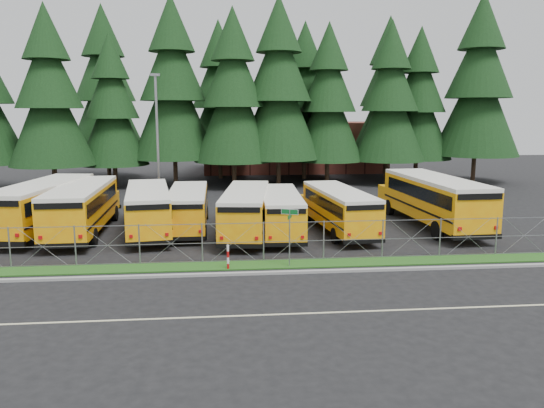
# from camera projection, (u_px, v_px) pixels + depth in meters

# --- Properties ---
(ground) EXTENTS (120.00, 120.00, 0.00)m
(ground) POSITION_uv_depth(u_px,v_px,m) (281.00, 255.00, 27.29)
(ground) COLOR black
(ground) RESTS_ON ground
(curb) EXTENTS (50.00, 0.25, 0.12)m
(curb) POSITION_uv_depth(u_px,v_px,m) (289.00, 272.00, 24.24)
(curb) COLOR gray
(curb) RESTS_ON ground
(grass_verge) EXTENTS (50.00, 1.40, 0.06)m
(grass_verge) POSITION_uv_depth(u_px,v_px,m) (285.00, 264.00, 25.62)
(grass_verge) COLOR #1A4614
(grass_verge) RESTS_ON ground
(road_lane_line) EXTENTS (50.00, 0.12, 0.01)m
(road_lane_line) POSITION_uv_depth(u_px,v_px,m) (306.00, 313.00, 19.45)
(road_lane_line) COLOR beige
(road_lane_line) RESTS_ON ground
(chainlink_fence) EXTENTS (44.00, 0.10, 2.00)m
(chainlink_fence) POSITION_uv_depth(u_px,v_px,m) (284.00, 241.00, 26.14)
(chainlink_fence) COLOR gray
(chainlink_fence) RESTS_ON ground
(brick_building) EXTENTS (22.00, 10.00, 6.00)m
(brick_building) POSITION_uv_depth(u_px,v_px,m) (293.00, 146.00, 66.57)
(brick_building) COLOR brown
(brick_building) RESTS_ON ground
(bus_0) EXTENTS (4.35, 12.01, 3.08)m
(bus_0) POSITION_uv_depth(u_px,v_px,m) (46.00, 207.00, 32.46)
(bus_0) COLOR orange
(bus_0) RESTS_ON ground
(bus_1) EXTENTS (3.01, 11.52, 3.00)m
(bus_1) POSITION_uv_depth(u_px,v_px,m) (83.00, 209.00, 31.97)
(bus_1) COLOR orange
(bus_1) RESTS_ON ground
(bus_2) EXTENTS (3.93, 10.88, 2.79)m
(bus_2) POSITION_uv_depth(u_px,v_px,m) (148.00, 210.00, 32.20)
(bus_2) COLOR orange
(bus_2) RESTS_ON ground
(bus_3) EXTENTS (2.40, 9.83, 2.57)m
(bus_3) POSITION_uv_depth(u_px,v_px,m) (189.00, 209.00, 33.11)
(bus_3) COLOR orange
(bus_3) RESTS_ON ground
(bus_4) EXTENTS (3.76, 10.71, 2.75)m
(bus_4) POSITION_uv_depth(u_px,v_px,m) (246.00, 212.00, 31.73)
(bus_4) COLOR orange
(bus_4) RESTS_ON ground
(bus_5) EXTENTS (2.69, 9.86, 2.56)m
(bus_5) POSITION_uv_depth(u_px,v_px,m) (280.00, 213.00, 31.85)
(bus_5) COLOR orange
(bus_5) RESTS_ON ground
(bus_6) EXTENTS (3.38, 10.36, 2.67)m
(bus_6) POSITION_uv_depth(u_px,v_px,m) (337.00, 210.00, 32.53)
(bus_6) COLOR orange
(bus_6) RESTS_ON ground
(bus_east) EXTENTS (3.57, 12.48, 3.23)m
(bus_east) POSITION_uv_depth(u_px,v_px,m) (432.00, 202.00, 34.02)
(bus_east) COLOR orange
(bus_east) RESTS_ON ground
(street_sign) EXTENTS (0.77, 0.51, 2.81)m
(street_sign) POSITION_uv_depth(u_px,v_px,m) (290.00, 225.00, 24.96)
(street_sign) COLOR gray
(street_sign) RESTS_ON ground
(striped_bollard) EXTENTS (0.11, 0.11, 1.20)m
(striped_bollard) POSITION_uv_depth(u_px,v_px,m) (228.00, 257.00, 24.74)
(striped_bollard) COLOR #B20C0C
(striped_bollard) RESTS_ON ground
(light_standard) EXTENTS (0.70, 0.35, 10.14)m
(light_standard) POSITION_uv_depth(u_px,v_px,m) (157.00, 136.00, 40.63)
(light_standard) COLOR gray
(light_standard) RESTS_ON ground
(conifer_1) EXTENTS (7.61, 7.61, 16.83)m
(conifer_1) POSITION_uv_depth(u_px,v_px,m) (49.00, 99.00, 47.42)
(conifer_1) COLOR black
(conifer_1) RESTS_ON ground
(conifer_2) EXTENTS (6.67, 6.67, 14.76)m
(conifer_2) POSITION_uv_depth(u_px,v_px,m) (112.00, 111.00, 50.97)
(conifer_2) COLOR black
(conifer_2) RESTS_ON ground
(conifer_3) EXTENTS (8.36, 8.36, 18.49)m
(conifer_3) POSITION_uv_depth(u_px,v_px,m) (173.00, 92.00, 51.82)
(conifer_3) COLOR black
(conifer_3) RESTS_ON ground
(conifer_4) EXTENTS (7.74, 7.74, 17.12)m
(conifer_4) POSITION_uv_depth(u_px,v_px,m) (233.00, 98.00, 50.73)
(conifer_4) COLOR black
(conifer_4) RESTS_ON ground
(conifer_5) EXTENTS (8.30, 8.30, 18.37)m
(conifer_5) POSITION_uv_depth(u_px,v_px,m) (279.00, 92.00, 51.69)
(conifer_5) COLOR black
(conifer_5) RESTS_ON ground
(conifer_6) EXTENTS (7.28, 7.28, 16.10)m
(conifer_6) POSITION_uv_depth(u_px,v_px,m) (328.00, 104.00, 53.22)
(conifer_6) COLOR black
(conifer_6) RESTS_ON ground
(conifer_7) EXTENTS (7.36, 7.36, 16.28)m
(conifer_7) POSITION_uv_depth(u_px,v_px,m) (390.00, 103.00, 53.13)
(conifer_7) COLOR black
(conifer_7) RESTS_ON ground
(conifer_8) EXTENTS (7.24, 7.24, 16.01)m
(conifer_8) POSITION_uv_depth(u_px,v_px,m) (418.00, 105.00, 55.50)
(conifer_8) COLOR black
(conifer_8) RESTS_ON ground
(conifer_9) EXTENTS (8.68, 8.68, 19.19)m
(conifer_9) POSITION_uv_depth(u_px,v_px,m) (479.00, 89.00, 54.09)
(conifer_9) COLOR black
(conifer_9) RESTS_ON ground
(conifer_10) EXTENTS (8.45, 8.45, 18.69)m
(conifer_10) POSITION_uv_depth(u_px,v_px,m) (105.00, 93.00, 57.60)
(conifer_10) COLOR black
(conifer_10) RESTS_ON ground
(conifer_11) EXTENTS (7.69, 7.69, 17.02)m
(conifer_11) POSITION_uv_depth(u_px,v_px,m) (219.00, 100.00, 57.48)
(conifer_11) COLOR black
(conifer_11) RESTS_ON ground
(conifer_12) EXTENTS (7.60, 7.60, 16.81)m
(conifer_12) POSITION_uv_depth(u_px,v_px,m) (305.00, 101.00, 57.19)
(conifer_12) COLOR black
(conifer_12) RESTS_ON ground
(conifer_13) EXTENTS (7.90, 7.90, 17.47)m
(conifer_13) POSITION_uv_depth(u_px,v_px,m) (388.00, 98.00, 57.79)
(conifer_13) COLOR black
(conifer_13) RESTS_ON ground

